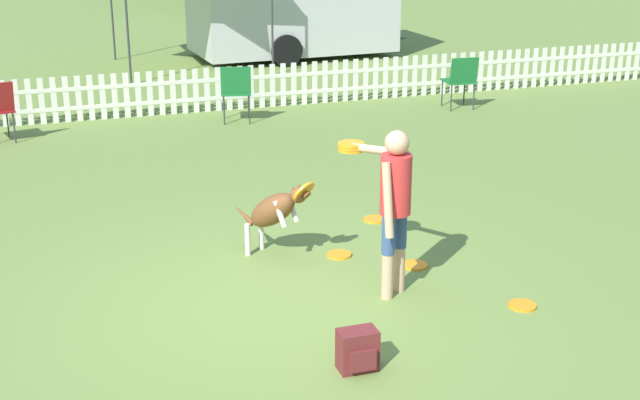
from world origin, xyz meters
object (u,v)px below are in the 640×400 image
frisbee_near_dog (415,265)px  folding_chair_green_right (236,88)px  frisbee_midfield (522,305)px  backpack_on_grass (358,351)px  frisbee_near_handler (339,255)px  leaping_dog (275,210)px  frisbee_far_scatter (375,219)px  handler_person (392,193)px  folding_chair_blue_left (461,78)px

frisbee_near_dog → folding_chair_green_right: (-0.33, 6.26, 0.55)m
frisbee_near_dog → frisbee_midfield: bearing=-64.6°
frisbee_midfield → backpack_on_grass: bearing=-162.3°
folding_chair_green_right → backpack_on_grass: bearing=95.8°
frisbee_near_handler → leaping_dog: bearing=167.2°
frisbee_midfield → frisbee_far_scatter: 2.53m
handler_person → folding_chair_blue_left: bearing=23.8°
frisbee_midfield → folding_chair_green_right: folding_chair_green_right is taller
frisbee_far_scatter → folding_chair_blue_left: size_ratio=0.28×
leaping_dog → frisbee_midfield: leaping_dog is taller
frisbee_midfield → folding_chair_blue_left: size_ratio=0.28×
handler_person → backpack_on_grass: (-0.78, -1.23, -0.81)m
leaping_dog → backpack_on_grass: (0.01, -2.36, -0.36)m
handler_person → frisbee_near_handler: 1.38m
leaping_dog → folding_chair_blue_left: 7.18m
leaping_dog → frisbee_near_handler: leaping_dog is taller
frisbee_near_handler → frisbee_midfield: bearing=-54.4°
frisbee_near_dog → folding_chair_green_right: bearing=93.0°
handler_person → frisbee_far_scatter: handler_person is taller
frisbee_near_handler → frisbee_near_dog: (0.63, -0.49, 0.00)m
frisbee_midfield → frisbee_far_scatter: same height
handler_person → leaping_dog: 1.44m
handler_person → leaping_dog: bearing=90.5°
frisbee_far_scatter → folding_chair_blue_left: folding_chair_blue_left is taller
frisbee_far_scatter → backpack_on_grass: 3.36m
frisbee_near_dog → folding_chair_blue_left: 6.97m
frisbee_near_dog → frisbee_far_scatter: bearing=85.6°
frisbee_near_dog → folding_chair_blue_left: size_ratio=0.28×
frisbee_far_scatter → backpack_on_grass: backpack_on_grass is taller
leaping_dog → frisbee_far_scatter: leaping_dog is taller
folding_chair_blue_left → folding_chair_green_right: size_ratio=0.97×
leaping_dog → frisbee_midfield: 2.59m
frisbee_far_scatter → folding_chair_green_right: size_ratio=0.27×
handler_person → frisbee_near_handler: handler_person is taller
frisbee_near_handler → frisbee_far_scatter: size_ratio=1.00×
frisbee_near_handler → backpack_on_grass: 2.30m
frisbee_near_handler → frisbee_far_scatter: (0.73, 0.86, 0.00)m
folding_chair_blue_left → frisbee_far_scatter: bearing=57.4°
frisbee_far_scatter → handler_person: bearing=-107.6°
frisbee_near_dog → backpack_on_grass: bearing=-126.2°
handler_person → leaping_dog: size_ratio=1.66×
folding_chair_blue_left → folding_chair_green_right: (-3.85, 0.27, 0.02)m
leaping_dog → frisbee_near_handler: size_ratio=3.73×
frisbee_near_dog → backpack_on_grass: 2.13m
frisbee_midfield → frisbee_far_scatter: (-0.44, 2.49, 0.00)m
folding_chair_blue_left → folding_chair_green_right: bearing=-0.2°
frisbee_midfield → frisbee_near_dog: bearing=115.4°
leaping_dog → frisbee_midfield: bearing=100.9°
backpack_on_grass → frisbee_near_dog: bearing=53.8°
leaping_dog → backpack_on_grass: size_ratio=2.82×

